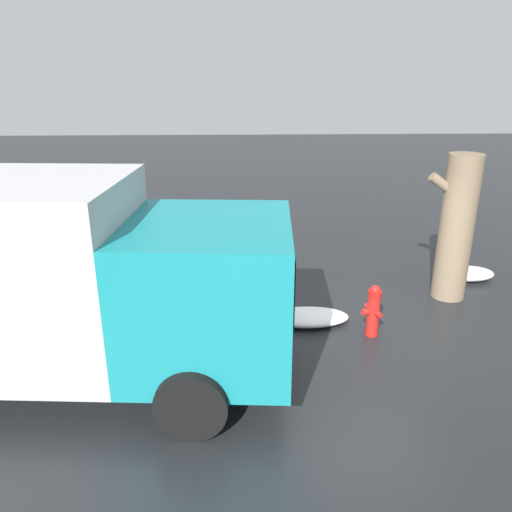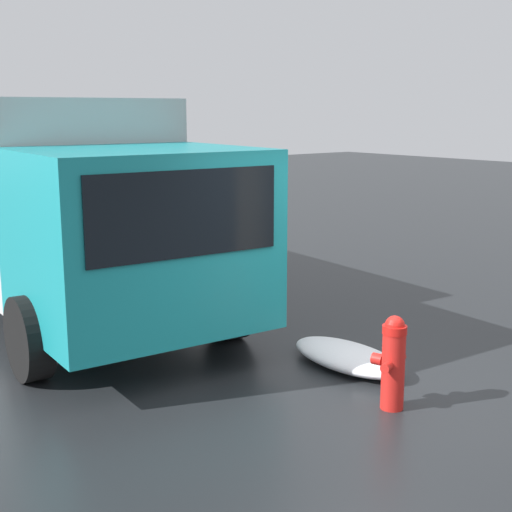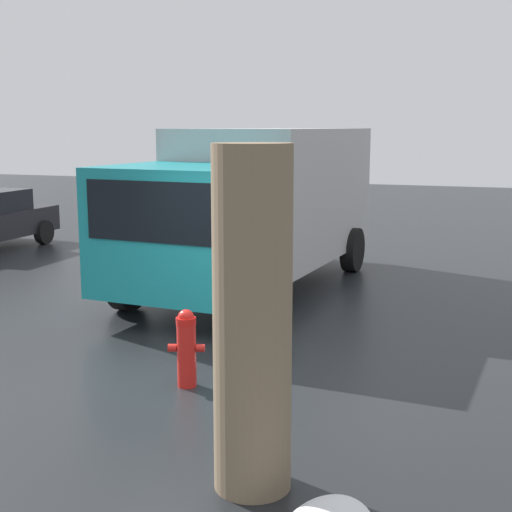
% 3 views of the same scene
% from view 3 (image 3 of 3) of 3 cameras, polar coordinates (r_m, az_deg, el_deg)
% --- Properties ---
extents(ground_plane, '(60.00, 60.00, 0.00)m').
position_cam_3_polar(ground_plane, '(8.37, -5.53, -10.31)').
color(ground_plane, black).
extents(fire_hydrant, '(0.33, 0.43, 0.91)m').
position_cam_3_polar(fire_hydrant, '(8.22, -5.58, -7.25)').
color(fire_hydrant, red).
rests_on(fire_hydrant, ground_plane).
extents(tree_trunk, '(0.97, 0.64, 2.82)m').
position_cam_3_polar(tree_trunk, '(5.69, -0.27, -5.10)').
color(tree_trunk, '#7F6B51').
rests_on(tree_trunk, ground_plane).
extents(delivery_truck, '(7.10, 3.10, 2.91)m').
position_cam_3_polar(delivery_truck, '(13.08, 0.09, 4.34)').
color(delivery_truck, teal).
rests_on(delivery_truck, ground_plane).
extents(snow_pile_by_hydrant, '(1.49, 0.72, 0.23)m').
position_cam_3_polar(snow_pile_by_hydrant, '(9.07, 0.01, -7.84)').
color(snow_pile_by_hydrant, white).
rests_on(snow_pile_by_hydrant, ground_plane).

